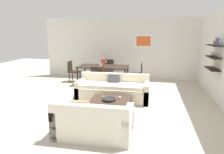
% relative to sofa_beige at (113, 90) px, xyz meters
% --- Properties ---
extents(ground_plane, '(18.00, 18.00, 0.00)m').
position_rel_sofa_beige_xyz_m(ground_plane, '(0.10, -0.34, -0.29)').
color(ground_plane, '#BCB29E').
extents(back_wall_unit, '(8.40, 0.09, 2.70)m').
position_rel_sofa_beige_xyz_m(back_wall_unit, '(0.41, 3.19, 1.06)').
color(back_wall_unit, silver).
rests_on(back_wall_unit, ground).
extents(right_wall_shelf_unit, '(0.34, 8.20, 2.70)m').
position_rel_sofa_beige_xyz_m(right_wall_shelf_unit, '(3.13, 0.27, 1.06)').
color(right_wall_shelf_unit, silver).
rests_on(right_wall_shelf_unit, ground).
extents(sofa_beige, '(2.22, 0.90, 0.78)m').
position_rel_sofa_beige_xyz_m(sofa_beige, '(0.00, 0.00, 0.00)').
color(sofa_beige, beige).
rests_on(sofa_beige, ground).
extents(loveseat_white, '(1.54, 0.90, 0.78)m').
position_rel_sofa_beige_xyz_m(loveseat_white, '(0.05, -2.39, 0.00)').
color(loveseat_white, silver).
rests_on(loveseat_white, ground).
extents(coffee_table, '(1.04, 1.04, 0.38)m').
position_rel_sofa_beige_xyz_m(coffee_table, '(0.15, -1.20, -0.10)').
color(coffee_table, '#38281E').
rests_on(coffee_table, ground).
extents(decorative_bowl, '(0.35, 0.35, 0.06)m').
position_rel_sofa_beige_xyz_m(decorative_bowl, '(0.13, -1.25, 0.12)').
color(decorative_bowl, black).
rests_on(decorative_bowl, coffee_table).
extents(candle_jar, '(0.06, 0.06, 0.06)m').
position_rel_sofa_beige_xyz_m(candle_jar, '(0.38, -1.07, 0.12)').
color(candle_jar, silver).
rests_on(candle_jar, coffee_table).
extents(apple_on_coffee_table, '(0.08, 0.08, 0.08)m').
position_rel_sofa_beige_xyz_m(apple_on_coffee_table, '(-0.05, -1.13, 0.13)').
color(apple_on_coffee_table, '#669E2D').
rests_on(apple_on_coffee_table, coffee_table).
extents(dining_table, '(1.99, 1.02, 0.75)m').
position_rel_sofa_beige_xyz_m(dining_table, '(-0.74, 1.82, 0.40)').
color(dining_table, black).
rests_on(dining_table, ground).
extents(dining_chair_head, '(0.44, 0.44, 0.88)m').
position_rel_sofa_beige_xyz_m(dining_chair_head, '(-0.74, 2.74, 0.21)').
color(dining_chair_head, black).
rests_on(dining_chair_head, ground).
extents(dining_chair_foot, '(0.44, 0.44, 0.88)m').
position_rel_sofa_beige_xyz_m(dining_chair_foot, '(-0.74, 0.90, 0.21)').
color(dining_chair_foot, black).
rests_on(dining_chair_foot, ground).
extents(dining_chair_right_far, '(0.44, 0.44, 0.88)m').
position_rel_sofa_beige_xyz_m(dining_chair_right_far, '(0.66, 2.05, 0.21)').
color(dining_chair_right_far, black).
rests_on(dining_chair_right_far, ground).
extents(dining_chair_left_far, '(0.44, 0.44, 0.88)m').
position_rel_sofa_beige_xyz_m(dining_chair_left_far, '(-2.15, 2.05, 0.21)').
color(dining_chair_left_far, black).
rests_on(dining_chair_left_far, ground).
extents(wine_glass_foot, '(0.08, 0.08, 0.16)m').
position_rel_sofa_beige_xyz_m(wine_glass_foot, '(-0.74, 1.37, 0.57)').
color(wine_glass_foot, silver).
rests_on(wine_glass_foot, dining_table).
extents(wine_glass_left_far, '(0.07, 0.07, 0.19)m').
position_rel_sofa_beige_xyz_m(wine_glass_left_far, '(-1.47, 1.95, 0.59)').
color(wine_glass_left_far, silver).
rests_on(wine_glass_left_far, dining_table).
extents(wine_glass_head, '(0.06, 0.06, 0.17)m').
position_rel_sofa_beige_xyz_m(wine_glass_head, '(-0.74, 2.27, 0.58)').
color(wine_glass_head, silver).
rests_on(wine_glass_head, dining_table).
extents(centerpiece_vase, '(0.16, 0.16, 0.32)m').
position_rel_sofa_beige_xyz_m(centerpiece_vase, '(-0.77, 1.86, 0.64)').
color(centerpiece_vase, '#D85933').
rests_on(centerpiece_vase, dining_table).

